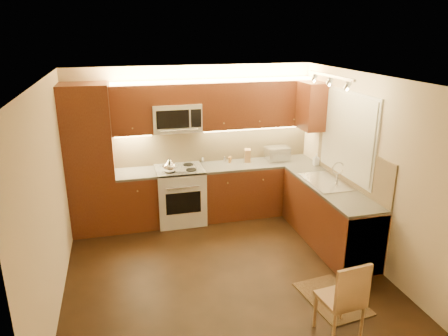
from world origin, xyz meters
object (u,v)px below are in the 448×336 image
object	(u,v)px
microwave	(176,117)
soap_bottle	(316,159)
sink	(326,177)
toaster_oven	(277,153)
knife_block	(248,155)
kettle	(170,165)
dining_chair	(340,297)
stove	(180,195)

from	to	relation	value
microwave	soap_bottle	world-z (taller)	microwave
sink	toaster_oven	distance (m)	1.25
sink	knife_block	distance (m)	1.49
toaster_oven	soap_bottle	size ratio (longest dim) A/B	1.97
kettle	toaster_oven	size ratio (longest dim) A/B	0.62
microwave	dining_chair	bearing A→B (deg)	-70.27
stove	microwave	bearing A→B (deg)	90.00
toaster_oven	knife_block	xyz separation A→B (m)	(-0.52, 0.03, -0.01)
knife_block	soap_bottle	world-z (taller)	knife_block
knife_block	soap_bottle	distance (m)	1.14
toaster_oven	microwave	bearing A→B (deg)	177.33
stove	microwave	size ratio (longest dim) A/B	1.21
stove	soap_bottle	world-z (taller)	soap_bottle
soap_bottle	dining_chair	size ratio (longest dim) A/B	0.22
stove	sink	world-z (taller)	sink
microwave	toaster_oven	distance (m)	1.85
stove	toaster_oven	xyz separation A→B (m)	(1.71, 0.09, 0.55)
dining_chair	toaster_oven	bearing A→B (deg)	74.03
stove	knife_block	world-z (taller)	knife_block
kettle	dining_chair	bearing A→B (deg)	-58.27
toaster_oven	soap_bottle	xyz separation A→B (m)	(0.52, -0.43, -0.02)
microwave	dining_chair	size ratio (longest dim) A/B	0.85
stove	microwave	world-z (taller)	microwave
sink	toaster_oven	bearing A→B (deg)	103.54
microwave	toaster_oven	size ratio (longest dim) A/B	2.01
microwave	sink	size ratio (longest dim) A/B	0.88
microwave	soap_bottle	distance (m)	2.39
kettle	knife_block	size ratio (longest dim) A/B	1.09
knife_block	stove	bearing A→B (deg)	-159.15
microwave	knife_block	size ratio (longest dim) A/B	3.52
kettle	soap_bottle	bearing A→B (deg)	3.34
sink	dining_chair	world-z (taller)	sink
sink	toaster_oven	world-z (taller)	toaster_oven
stove	knife_block	bearing A→B (deg)	6.04
knife_block	soap_bottle	size ratio (longest dim) A/B	1.12
sink	soap_bottle	bearing A→B (deg)	73.93
sink	soap_bottle	distance (m)	0.82
sink	dining_chair	distance (m)	2.22
dining_chair	sink	bearing A→B (deg)	60.80
knife_block	soap_bottle	bearing A→B (deg)	-9.03
microwave	kettle	size ratio (longest dim) A/B	3.24
dining_chair	soap_bottle	bearing A→B (deg)	62.68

